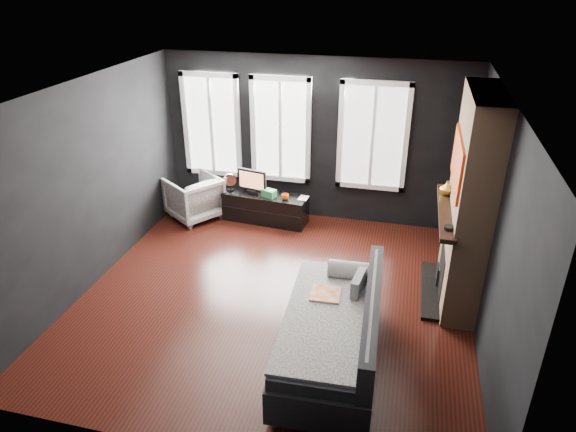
% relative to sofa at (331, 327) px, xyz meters
% --- Properties ---
extents(floor, '(5.00, 5.00, 0.00)m').
position_rel_sofa_xyz_m(floor, '(-0.90, 1.05, -0.47)').
color(floor, black).
rests_on(floor, ground).
extents(ceiling, '(5.00, 5.00, 0.00)m').
position_rel_sofa_xyz_m(ceiling, '(-0.90, 1.05, 2.23)').
color(ceiling, white).
rests_on(ceiling, ground).
extents(wall_back, '(5.00, 0.02, 2.70)m').
position_rel_sofa_xyz_m(wall_back, '(-0.90, 3.55, 0.88)').
color(wall_back, black).
rests_on(wall_back, ground).
extents(wall_left, '(0.02, 5.00, 2.70)m').
position_rel_sofa_xyz_m(wall_left, '(-3.40, 1.05, 0.88)').
color(wall_left, black).
rests_on(wall_left, ground).
extents(wall_right, '(0.02, 5.00, 2.70)m').
position_rel_sofa_xyz_m(wall_right, '(1.60, 1.05, 0.88)').
color(wall_right, black).
rests_on(wall_right, ground).
extents(windows, '(4.00, 0.16, 1.76)m').
position_rel_sofa_xyz_m(windows, '(-1.35, 3.51, 1.91)').
color(windows, white).
rests_on(windows, wall_back).
extents(fireplace, '(0.70, 1.62, 2.70)m').
position_rel_sofa_xyz_m(fireplace, '(1.40, 1.65, 0.88)').
color(fireplace, '#93724C').
rests_on(fireplace, floor).
extents(sofa, '(1.17, 2.21, 0.93)m').
position_rel_sofa_xyz_m(sofa, '(0.00, 0.00, 0.00)').
color(sofa, '#232325').
rests_on(sofa, floor).
extents(stripe_pillow, '(0.14, 0.39, 0.38)m').
position_rel_sofa_xyz_m(stripe_pillow, '(0.22, 0.47, 0.21)').
color(stripe_pillow, gray).
rests_on(stripe_pillow, sofa).
extents(armchair, '(1.06, 1.07, 0.81)m').
position_rel_sofa_xyz_m(armchair, '(-2.85, 3.00, -0.06)').
color(armchair, silver).
rests_on(armchair, floor).
extents(media_console, '(1.45, 0.57, 0.49)m').
position_rel_sofa_xyz_m(media_console, '(-1.63, 3.15, -0.22)').
color(media_console, black).
rests_on(media_console, floor).
extents(monitor, '(0.54, 0.22, 0.47)m').
position_rel_sofa_xyz_m(monitor, '(-1.86, 3.17, 0.26)').
color(monitor, black).
rests_on(monitor, media_console).
extents(desk_fan, '(0.26, 0.26, 0.31)m').
position_rel_sofa_xyz_m(desk_fan, '(-2.25, 3.18, 0.18)').
color(desk_fan, '#9D9D9D').
rests_on(desk_fan, media_console).
extents(mug, '(0.15, 0.14, 0.12)m').
position_rel_sofa_xyz_m(mug, '(-1.26, 3.04, 0.08)').
color(mug, '#CB5311').
rests_on(mug, media_console).
extents(book, '(0.15, 0.03, 0.20)m').
position_rel_sofa_xyz_m(book, '(-1.05, 3.15, 0.12)').
color(book, '#B0A28C').
rests_on(book, media_console).
extents(storage_box, '(0.26, 0.22, 0.12)m').
position_rel_sofa_xyz_m(storage_box, '(-1.55, 3.08, 0.08)').
color(storage_box, '#347A45').
rests_on(storage_box, media_console).
extents(mantel_vase, '(0.20, 0.21, 0.18)m').
position_rel_sofa_xyz_m(mantel_vase, '(1.15, 2.10, 0.85)').
color(mantel_vase, yellow).
rests_on(mantel_vase, fireplace).
extents(mantel_clock, '(0.15, 0.15, 0.04)m').
position_rel_sofa_xyz_m(mantel_clock, '(1.15, 1.10, 0.78)').
color(mantel_clock, black).
rests_on(mantel_clock, fireplace).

